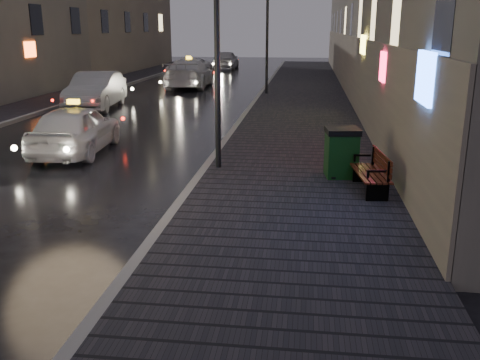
% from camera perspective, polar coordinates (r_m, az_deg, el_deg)
% --- Properties ---
extents(ground, '(120.00, 120.00, 0.00)m').
position_cam_1_polar(ground, '(9.08, -20.50, -8.77)').
color(ground, black).
rests_on(ground, ground).
extents(sidewalk, '(4.60, 58.00, 0.15)m').
position_cam_1_polar(sidewalk, '(28.47, 6.83, 8.72)').
color(sidewalk, black).
rests_on(sidewalk, ground).
extents(curb, '(0.20, 58.00, 0.15)m').
position_cam_1_polar(curb, '(28.59, 1.96, 8.85)').
color(curb, slate).
rests_on(curb, ground).
extents(sidewalk_far, '(2.40, 58.00, 0.15)m').
position_cam_1_polar(sidewalk_far, '(31.21, -17.26, 8.76)').
color(sidewalk_far, black).
rests_on(sidewalk_far, ground).
extents(curb_far, '(0.20, 58.00, 0.15)m').
position_cam_1_polar(curb_far, '(30.70, -15.02, 8.82)').
color(curb_far, slate).
rests_on(curb_far, ground).
extents(building_far_c, '(6.00, 22.00, 11.00)m').
position_cam_1_polar(building_far_c, '(49.51, -14.33, 17.73)').
color(building_far_c, '#6B6051').
rests_on(building_far_c, ground).
extents(lamp_near, '(0.36, 0.36, 5.28)m').
position_cam_1_polar(lamp_near, '(13.43, -2.47, 15.33)').
color(lamp_near, black).
rests_on(lamp_near, sidewalk).
extents(lamp_far, '(0.36, 0.36, 5.28)m').
position_cam_1_polar(lamp_far, '(29.33, 2.92, 15.71)').
color(lamp_far, black).
rests_on(lamp_far, sidewalk).
extents(bench, '(0.78, 1.76, 0.87)m').
position_cam_1_polar(bench, '(12.09, 14.05, 0.85)').
color(bench, black).
rests_on(bench, sidewalk).
extents(trash_bin, '(0.86, 0.86, 1.19)m').
position_cam_1_polar(trash_bin, '(13.09, 10.76, 2.95)').
color(trash_bin, '#0E3311').
rests_on(trash_bin, sidewalk).
extents(taxi_near, '(2.06, 4.44, 1.47)m').
position_cam_1_polar(taxi_near, '(16.63, -17.12, 5.24)').
color(taxi_near, silver).
rests_on(taxi_near, ground).
extents(car_left_mid, '(2.28, 5.17, 1.65)m').
position_cam_1_polar(car_left_mid, '(25.76, -15.12, 9.20)').
color(car_left_mid, gray).
rests_on(car_left_mid, ground).
extents(taxi_mid, '(2.65, 6.03, 1.72)m').
position_cam_1_polar(taxi_mid, '(33.72, -5.42, 11.23)').
color(taxi_mid, silver).
rests_on(taxi_mid, ground).
extents(taxi_far, '(2.95, 5.40, 1.43)m').
position_cam_1_polar(taxi_far, '(40.49, -5.49, 11.83)').
color(taxi_far, silver).
rests_on(taxi_far, ground).
extents(car_far, '(2.02, 4.83, 1.63)m').
position_cam_1_polar(car_far, '(48.34, -1.51, 12.69)').
color(car_far, '#97979E').
rests_on(car_far, ground).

